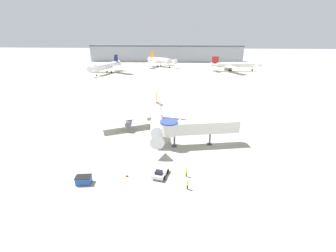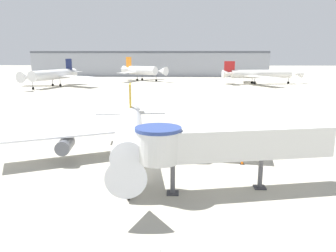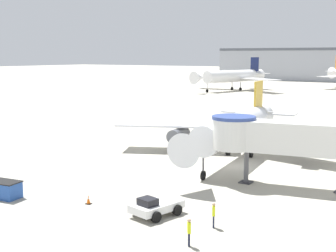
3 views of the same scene
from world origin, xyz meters
name	(u,v)px [view 2 (image 2 of 3)]	position (x,y,z in m)	size (l,w,h in m)	color
ground_plane	(143,172)	(0.00, 0.00, 0.00)	(800.00, 800.00, 0.00)	#A8A393
main_airplane	(130,133)	(-1.81, 3.08, 3.63)	(32.23, 27.37, 8.53)	silver
jet_bridge	(221,143)	(7.81, -4.84, 4.60)	(18.25, 6.48, 6.28)	silver
traffic_cone_starboard_wing	(242,161)	(11.34, 2.91, 0.37)	(0.47, 0.47, 0.77)	black
background_jet_orange_tail	(142,70)	(-15.09, 132.99, 5.16)	(25.22, 27.75, 11.83)	white
background_jet_red_tail	(259,74)	(39.38, 115.03, 4.45)	(36.80, 37.74, 10.11)	white
background_jet_navy_tail	(52,75)	(-47.50, 98.16, 4.88)	(34.36, 33.94, 11.16)	white
terminal_building	(150,64)	(-14.66, 175.00, 7.60)	(143.83, 19.24, 15.18)	#999EA8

